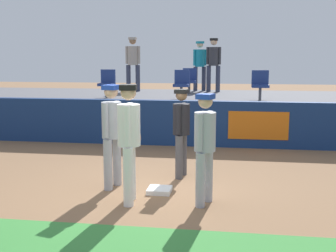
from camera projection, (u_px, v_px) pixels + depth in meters
ground_plane at (148, 191)px, 7.45m from camera, size 60.00×60.00×0.00m
first_base at (159, 190)px, 7.36m from camera, size 0.40×0.40×0.08m
player_fielder_home at (129, 135)px, 6.71m from camera, size 0.40×0.60×1.89m
player_runner_visitor at (112, 129)px, 7.49m from camera, size 0.42×0.50×1.83m
player_coach_visitor at (205, 141)px, 6.63m from camera, size 0.43×0.47×1.75m
player_umpire at (181, 127)px, 8.18m from camera, size 0.37×0.47×1.70m
field_wall at (177, 123)px, 11.20m from camera, size 18.00×0.26×1.19m
bleacher_platform at (187, 112)px, 13.72m from camera, size 18.00×4.80×1.09m
seat_front_right at (260, 83)px, 12.13m from camera, size 0.48×0.44×0.84m
seat_front_center at (182, 83)px, 12.46m from camera, size 0.44×0.44×0.84m
seat_front_left at (107, 82)px, 12.78m from camera, size 0.44×0.44×0.84m
seat_back_center at (189, 79)px, 14.21m from camera, size 0.46×0.44×0.84m
spectator_hooded at (200, 62)px, 15.27m from camera, size 0.46×0.43×1.75m
spectator_capped at (214, 61)px, 14.86m from camera, size 0.51×0.39×1.85m
spectator_casual at (133, 60)px, 15.05m from camera, size 0.53×0.36×1.88m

